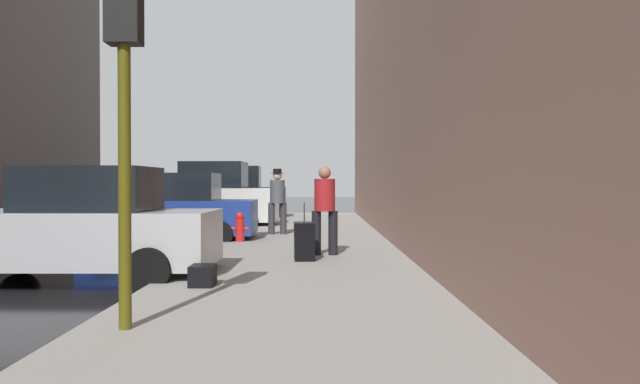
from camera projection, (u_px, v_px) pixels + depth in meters
sidewalk at (294, 280)px, 9.36m from camera, size 4.00×40.00×0.15m
parked_silver_sedan at (78, 228)px, 9.62m from camera, size 4.22×2.10×1.79m
parked_blue_sedan at (171, 210)px, 15.67m from camera, size 4.21×2.07×1.79m
parked_white_van at (207, 198)px, 20.88m from camera, size 4.65×2.17×2.25m
parked_black_suv at (230, 195)px, 26.12m from camera, size 4.65×2.17×2.25m
fire_hydrant at (238, 227)px, 14.80m from camera, size 0.42×0.22×0.70m
traffic_light at (122, 54)px, 5.89m from camera, size 0.32×0.32×3.60m
pedestrian_in_red_jacket at (323, 206)px, 12.01m from camera, size 0.50×0.40×1.71m
pedestrian_with_beanie at (275, 198)px, 16.89m from camera, size 0.51×0.43×1.78m
rolling_suitcase at (302, 241)px, 11.24m from camera, size 0.40×0.58×1.04m
duffel_bag at (200, 276)px, 8.40m from camera, size 0.32×0.44×0.28m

